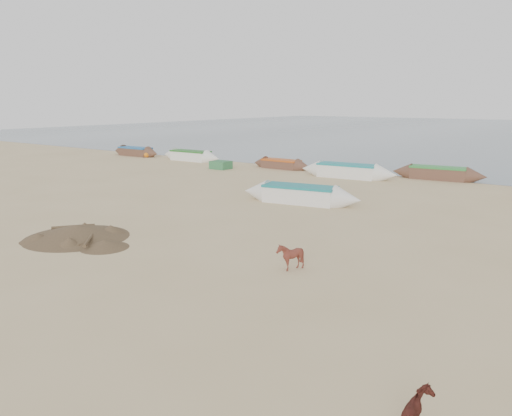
# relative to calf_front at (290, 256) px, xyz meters

# --- Properties ---
(ground) EXTENTS (140.00, 140.00, 0.00)m
(ground) POSITION_rel_calf_front_xyz_m (-3.46, -0.99, -0.44)
(ground) COLOR tan
(ground) RESTS_ON ground
(calf_front) EXTENTS (1.02, 0.98, 0.88)m
(calf_front) POSITION_rel_calf_front_xyz_m (0.00, 0.00, 0.00)
(calf_front) COLOR #5C261D
(calf_front) RESTS_ON ground
(calf_right) EXTENTS (0.92, 0.95, 0.74)m
(calf_right) POSITION_rel_calf_front_xyz_m (5.74, -5.51, -0.07)
(calf_right) COLOR #55221B
(calf_right) RESTS_ON ground
(near_canoe) EXTENTS (6.44, 2.39, 0.91)m
(near_canoe) POSITION_rel_calf_front_xyz_m (-5.06, 9.08, 0.01)
(near_canoe) COLOR silver
(near_canoe) RESTS_ON ground
(debris_pile) EXTENTS (4.45, 4.45, 0.49)m
(debris_pile) POSITION_rel_calf_front_xyz_m (-8.60, -1.58, -0.19)
(debris_pile) COLOR brown
(debris_pile) RESTS_ON ground
(waterline_canoes) EXTENTS (58.53, 4.57, 0.97)m
(waterline_canoes) POSITION_rel_calf_front_xyz_m (-3.86, 19.42, -0.01)
(waterline_canoes) COLOR brown
(waterline_canoes) RESTS_ON ground
(beach_clutter) EXTENTS (47.17, 5.37, 0.64)m
(beach_clutter) POSITION_rel_calf_front_xyz_m (1.24, 18.37, -0.14)
(beach_clutter) COLOR #316E41
(beach_clutter) RESTS_ON ground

